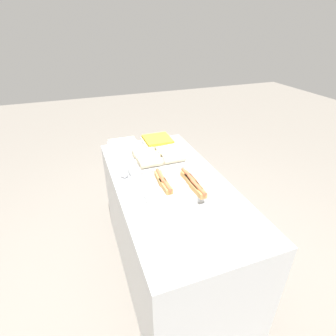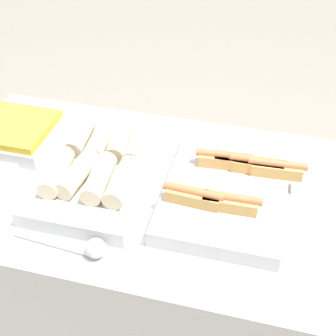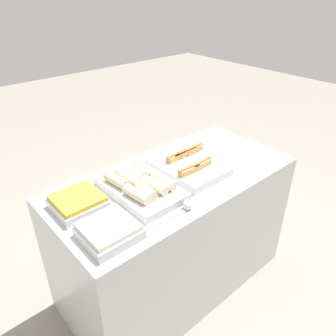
# 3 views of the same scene
# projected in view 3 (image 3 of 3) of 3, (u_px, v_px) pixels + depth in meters

# --- Properties ---
(ground_plane) EXTENTS (12.00, 12.00, 0.00)m
(ground_plane) POSITION_uv_depth(u_px,v_px,m) (174.00, 279.00, 2.41)
(ground_plane) COLOR gray
(counter) EXTENTS (1.52, 0.73, 0.89)m
(counter) POSITION_uv_depth(u_px,v_px,m) (174.00, 233.00, 2.19)
(counter) COLOR silver
(counter) RESTS_ON ground_plane
(tray_hotdogs) EXTENTS (0.37, 0.44, 0.10)m
(tray_hotdogs) POSITION_uv_depth(u_px,v_px,m) (188.00, 165.00, 2.01)
(tray_hotdogs) COLOR silver
(tray_hotdogs) RESTS_ON counter
(tray_wraps) EXTENTS (0.30, 0.49, 0.11)m
(tray_wraps) POSITION_uv_depth(u_px,v_px,m) (140.00, 186.00, 1.79)
(tray_wraps) COLOR silver
(tray_wraps) RESTS_ON counter
(tray_side_front) EXTENTS (0.25, 0.24, 0.07)m
(tray_side_front) POSITION_uv_depth(u_px,v_px,m) (109.00, 231.00, 1.48)
(tray_side_front) COLOR silver
(tray_side_front) RESTS_ON counter
(tray_side_back) EXTENTS (0.25, 0.24, 0.07)m
(tray_side_back) POSITION_uv_depth(u_px,v_px,m) (78.00, 202.00, 1.67)
(tray_side_back) COLOR silver
(tray_side_back) RESTS_ON counter
(serving_spoon_near) EXTENTS (0.26, 0.05, 0.05)m
(serving_spoon_near) POSITION_uv_depth(u_px,v_px,m) (185.00, 207.00, 1.66)
(serving_spoon_near) COLOR silver
(serving_spoon_near) RESTS_ON counter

